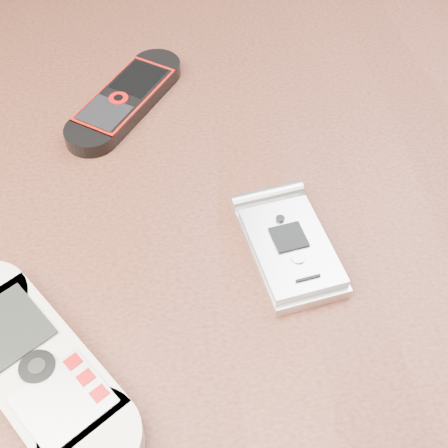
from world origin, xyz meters
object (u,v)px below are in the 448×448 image
table (218,308)px  nokia_white (35,366)px  nokia_black_red (125,99)px  motorola_razr (290,246)px

table → nokia_white: size_ratio=6.64×
nokia_black_red → motorola_razr: 0.21m
nokia_white → motorola_razr: 0.19m
nokia_white → nokia_black_red: size_ratio=1.24×
nokia_white → motorola_razr: bearing=-12.3°
nokia_white → table: bearing=3.1°
table → nokia_white: bearing=-141.3°
motorola_razr → table: bearing=143.4°
nokia_black_red → motorola_razr: bearing=-22.4°
nokia_black_red → nokia_white: bearing=-68.2°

